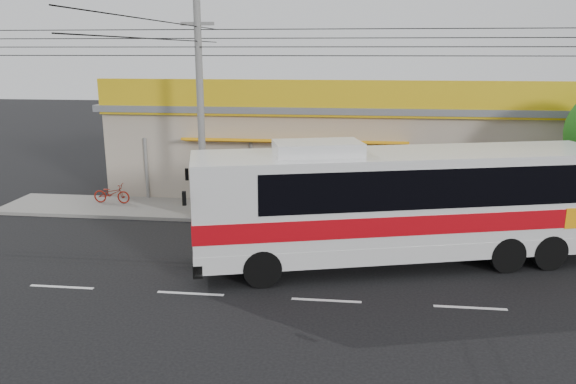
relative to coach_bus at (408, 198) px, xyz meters
name	(u,v)px	position (x,y,z in m)	size (l,w,h in m)	color
ground	(330,268)	(-2.46, -0.80, -2.24)	(120.00, 120.00, 0.00)	black
sidewalk	(337,214)	(-2.46, 5.20, -2.16)	(30.00, 3.20, 0.15)	slate
lane_markings	(326,301)	(-2.46, -3.30, -2.24)	(50.00, 0.12, 0.01)	silver
storefront_building	(341,143)	(-2.46, 10.74, 0.06)	(22.60, 9.20, 5.70)	#A89A87
coach_bus	(408,198)	(0.00, 0.00, 0.00)	(13.85, 6.35, 4.18)	silver
motorbike_red	(112,193)	(-12.74, 5.58, -1.64)	(0.60, 1.71, 0.90)	#97170B
motorbike_dark	(224,196)	(-7.48, 5.63, -1.60)	(0.46, 1.61, 0.97)	black
utility_pole	(198,41)	(-8.02, 4.17, 5.05)	(34.00, 14.00, 8.84)	slate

